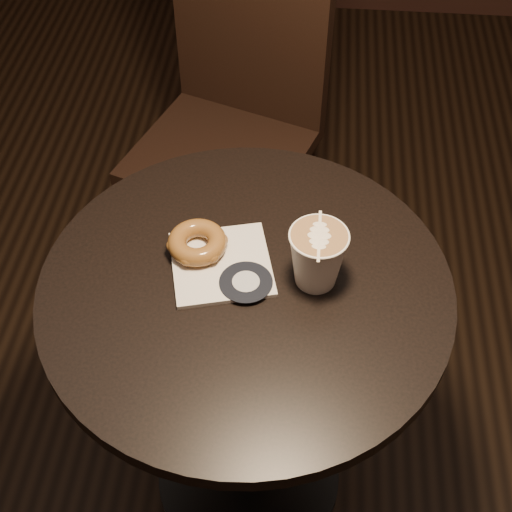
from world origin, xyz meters
name	(u,v)px	position (x,y,z in m)	size (l,w,h in m)	color
cafe_table	(247,349)	(0.00, 0.00, 0.55)	(0.70, 0.70, 0.75)	black
chair	(236,97)	(-0.10, 0.74, 0.58)	(0.53, 0.53, 1.04)	black
pastry_bag	(221,264)	(-0.04, 0.03, 0.75)	(0.17, 0.17, 0.01)	white
doughnut	(197,242)	(-0.09, 0.06, 0.77)	(0.10, 0.10, 0.03)	brown
latte_cup	(317,258)	(0.12, 0.02, 0.80)	(0.10, 0.10, 0.11)	white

